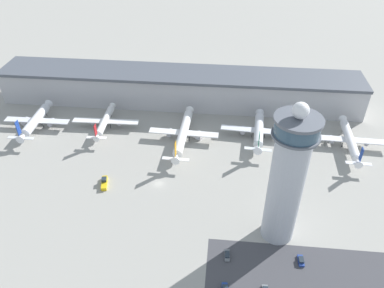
{
  "coord_description": "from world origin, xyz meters",
  "views": [
    {
      "loc": [
        26.02,
        -117.46,
        108.48
      ],
      "look_at": [
        12.72,
        15.43,
        10.88
      ],
      "focal_mm": 35.0,
      "sensor_mm": 36.0,
      "label": 1
    }
  ],
  "objects_px": {
    "airplane_gate_alpha": "(36,120)",
    "service_truck_catering": "(104,183)",
    "service_truck_fuel": "(196,135)",
    "car_white_wagon": "(227,255)",
    "airplane_gate_bravo": "(105,121)",
    "car_green_van": "(301,261)",
    "airplane_gate_delta": "(259,130)",
    "airplane_gate_echo": "(350,140)",
    "airplane_gate_charlie": "(183,133)",
    "control_tower": "(287,179)"
  },
  "relations": [
    {
      "from": "airplane_gate_bravo",
      "to": "service_truck_fuel",
      "type": "distance_m",
      "value": 47.57
    },
    {
      "from": "airplane_gate_bravo",
      "to": "airplane_gate_charlie",
      "type": "bearing_deg",
      "value": -9.79
    },
    {
      "from": "control_tower",
      "to": "service_truck_fuel",
      "type": "bearing_deg",
      "value": 121.17
    },
    {
      "from": "airplane_gate_bravo",
      "to": "control_tower",
      "type": "bearing_deg",
      "value": -36.91
    },
    {
      "from": "airplane_gate_echo",
      "to": "airplane_gate_bravo",
      "type": "bearing_deg",
      "value": 177.71
    },
    {
      "from": "airplane_gate_bravo",
      "to": "airplane_gate_charlie",
      "type": "height_order",
      "value": "airplane_gate_charlie"
    },
    {
      "from": "airplane_gate_alpha",
      "to": "service_truck_catering",
      "type": "relative_size",
      "value": 4.11
    },
    {
      "from": "airplane_gate_echo",
      "to": "airplane_gate_delta",
      "type": "bearing_deg",
      "value": 174.93
    },
    {
      "from": "airplane_gate_charlie",
      "to": "service_truck_fuel",
      "type": "distance_m",
      "value": 7.76
    },
    {
      "from": "control_tower",
      "to": "airplane_gate_bravo",
      "type": "bearing_deg",
      "value": 143.09
    },
    {
      "from": "airplane_gate_bravo",
      "to": "car_green_van",
      "type": "bearing_deg",
      "value": -39.46
    },
    {
      "from": "airplane_gate_delta",
      "to": "service_truck_fuel",
      "type": "xyz_separation_m",
      "value": [
        -31.26,
        -2.53,
        -3.54
      ]
    },
    {
      "from": "airplane_gate_charlie",
      "to": "car_green_van",
      "type": "relative_size",
      "value": 9.78
    },
    {
      "from": "service_truck_fuel",
      "to": "car_white_wagon",
      "type": "relative_size",
      "value": 1.63
    },
    {
      "from": "airplane_gate_delta",
      "to": "car_green_van",
      "type": "bearing_deg",
      "value": -81.04
    },
    {
      "from": "airplane_gate_delta",
      "to": "car_green_van",
      "type": "xyz_separation_m",
      "value": [
        11.53,
        -73.12,
        -3.93
      ]
    },
    {
      "from": "airplane_gate_alpha",
      "to": "car_green_van",
      "type": "height_order",
      "value": "airplane_gate_alpha"
    },
    {
      "from": "airplane_gate_bravo",
      "to": "car_green_van",
      "type": "distance_m",
      "value": 116.76
    },
    {
      "from": "service_truck_fuel",
      "to": "control_tower",
      "type": "bearing_deg",
      "value": -58.83
    },
    {
      "from": "airplane_gate_bravo",
      "to": "car_green_van",
      "type": "height_order",
      "value": "airplane_gate_bravo"
    },
    {
      "from": "airplane_gate_alpha",
      "to": "service_truck_fuel",
      "type": "xyz_separation_m",
      "value": [
        82.8,
        -0.11,
        -3.74
      ]
    },
    {
      "from": "airplane_gate_echo",
      "to": "airplane_gate_alpha",
      "type": "bearing_deg",
      "value": 179.49
    },
    {
      "from": "control_tower",
      "to": "airplane_gate_echo",
      "type": "bearing_deg",
      "value": 55.87
    },
    {
      "from": "service_truck_fuel",
      "to": "airplane_gate_charlie",
      "type": "bearing_deg",
      "value": -148.11
    },
    {
      "from": "control_tower",
      "to": "car_white_wagon",
      "type": "bearing_deg",
      "value": -145.59
    },
    {
      "from": "airplane_gate_bravo",
      "to": "airplane_gate_echo",
      "type": "distance_m",
      "value": 121.73
    },
    {
      "from": "service_truck_catering",
      "to": "car_green_van",
      "type": "distance_m",
      "value": 84.56
    },
    {
      "from": "service_truck_catering",
      "to": "airplane_gate_charlie",
      "type": "bearing_deg",
      "value": 49.82
    },
    {
      "from": "airplane_gate_echo",
      "to": "service_truck_fuel",
      "type": "bearing_deg",
      "value": 179.0
    },
    {
      "from": "airplane_gate_bravo",
      "to": "airplane_gate_echo",
      "type": "height_order",
      "value": "airplane_gate_echo"
    },
    {
      "from": "airplane_gate_bravo",
      "to": "airplane_gate_echo",
      "type": "bearing_deg",
      "value": -2.29
    },
    {
      "from": "control_tower",
      "to": "airplane_gate_delta",
      "type": "xyz_separation_m",
      "value": [
        -4.21,
        61.15,
        -22.29
      ]
    },
    {
      "from": "airplane_gate_echo",
      "to": "car_green_van",
      "type": "xyz_separation_m",
      "value": [
        -31.53,
        -69.3,
        -3.88
      ]
    },
    {
      "from": "airplane_gate_charlie",
      "to": "car_white_wagon",
      "type": "height_order",
      "value": "airplane_gate_charlie"
    },
    {
      "from": "car_green_van",
      "to": "airplane_gate_alpha",
      "type": "bearing_deg",
      "value": 150.62
    },
    {
      "from": "car_white_wagon",
      "to": "car_green_van",
      "type": "distance_m",
      "value": 25.26
    },
    {
      "from": "airplane_gate_echo",
      "to": "airplane_gate_charlie",
      "type": "bearing_deg",
      "value": -178.35
    },
    {
      "from": "service_truck_catering",
      "to": "car_white_wagon",
      "type": "height_order",
      "value": "service_truck_catering"
    },
    {
      "from": "service_truck_fuel",
      "to": "car_white_wagon",
      "type": "distance_m",
      "value": 73.04
    },
    {
      "from": "airplane_gate_bravo",
      "to": "service_truck_catering",
      "type": "relative_size",
      "value": 4.03
    },
    {
      "from": "airplane_gate_bravo",
      "to": "car_white_wagon",
      "type": "xyz_separation_m",
      "value": [
        64.84,
        -74.47,
        -3.72
      ]
    },
    {
      "from": "control_tower",
      "to": "airplane_gate_charlie",
      "type": "height_order",
      "value": "control_tower"
    },
    {
      "from": "airplane_gate_delta",
      "to": "service_truck_fuel",
      "type": "bearing_deg",
      "value": -175.38
    },
    {
      "from": "airplane_gate_alpha",
      "to": "control_tower",
      "type": "bearing_deg",
      "value": -26.41
    },
    {
      "from": "car_white_wagon",
      "to": "service_truck_catering",
      "type": "bearing_deg",
      "value": 148.97
    },
    {
      "from": "control_tower",
      "to": "car_white_wagon",
      "type": "height_order",
      "value": "control_tower"
    },
    {
      "from": "airplane_gate_alpha",
      "to": "service_truck_fuel",
      "type": "height_order",
      "value": "airplane_gate_alpha"
    },
    {
      "from": "airplane_gate_charlie",
      "to": "airplane_gate_echo",
      "type": "bearing_deg",
      "value": 1.65
    },
    {
      "from": "airplane_gate_charlie",
      "to": "airplane_gate_echo",
      "type": "xyz_separation_m",
      "value": [
        80.1,
        2.31,
        -0.22
      ]
    },
    {
      "from": "airplane_gate_delta",
      "to": "car_white_wagon",
      "type": "bearing_deg",
      "value": -100.59
    }
  ]
}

